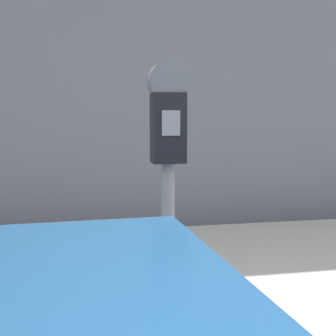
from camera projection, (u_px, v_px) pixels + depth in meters
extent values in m
cube|color=#BCB7AD|center=(199.00, 276.00, 3.85)|extent=(24.00, 2.80, 0.14)
cube|color=gray|center=(156.00, 13.00, 5.48)|extent=(24.00, 0.30, 5.13)
cylinder|color=gray|center=(168.00, 252.00, 2.59)|extent=(0.07, 0.07, 1.00)
cube|color=black|center=(168.00, 128.00, 2.51)|extent=(0.18, 0.15, 0.38)
cube|color=gray|center=(171.00, 123.00, 2.43)|extent=(0.10, 0.01, 0.13)
cylinder|color=slate|center=(168.00, 82.00, 2.48)|extent=(0.21, 0.12, 0.21)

